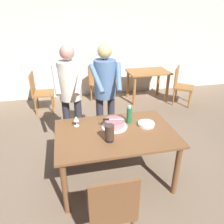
{
  "coord_description": "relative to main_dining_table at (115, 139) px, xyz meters",
  "views": [
    {
      "loc": [
        -0.56,
        -2.29,
        2.18
      ],
      "look_at": [
        0.01,
        0.27,
        0.9
      ],
      "focal_mm": 34.9,
      "sensor_mm": 36.0,
      "label": 1
    }
  ],
  "objects": [
    {
      "name": "back_wall",
      "position": [
        0.0,
        3.34,
        0.71
      ],
      "size": [
        10.0,
        0.12,
        2.7
      ],
      "primitive_type": "cube",
      "color": "silver",
      "rests_on": "ground_plane"
    },
    {
      "name": "background_chair_2",
      "position": [
        0.26,
        2.83,
        -0.15
      ],
      "size": [
        0.61,
        0.61,
        0.9
      ],
      "color": "#9E6633",
      "rests_on": "ground_plane"
    },
    {
      "name": "person_standing_beside",
      "position": [
        -0.5,
        0.74,
        0.43
      ],
      "size": [
        0.46,
        0.57,
        1.72
      ],
      "color": "#2D2D38",
      "rests_on": "ground_plane"
    },
    {
      "name": "cake_knife",
      "position": [
        -0.06,
        0.14,
        0.22
      ],
      "size": [
        0.27,
        0.07,
        0.02
      ],
      "color": "silver",
      "rests_on": "cake_on_platter"
    },
    {
      "name": "ground_plane",
      "position": [
        0.0,
        0.0,
        -0.64
      ],
      "size": [
        14.0,
        14.0,
        0.0
      ],
      "primitive_type": "plane",
      "color": "#7A6651"
    },
    {
      "name": "wine_glass_near",
      "position": [
        -0.47,
        0.27,
        0.21
      ],
      "size": [
        0.08,
        0.08,
        0.14
      ],
      "color": "silver",
      "rests_on": "main_dining_table"
    },
    {
      "name": "background_table",
      "position": [
        1.45,
        2.64,
        -0.07
      ],
      "size": [
        1.0,
        0.7,
        0.74
      ],
      "color": "#9E6633",
      "rests_on": "ground_plane"
    },
    {
      "name": "chair_near_side",
      "position": [
        -0.25,
        -0.87,
        -0.15
      ],
      "size": [
        0.45,
        0.45,
        0.9
      ],
      "color": "brown",
      "rests_on": "ground_plane"
    },
    {
      "name": "main_dining_table",
      "position": [
        0.0,
        0.0,
        0.0
      ],
      "size": [
        1.5,
        0.99,
        0.75
      ],
      "color": "brown",
      "rests_on": "ground_plane"
    },
    {
      "name": "hurricane_lamp",
      "position": [
        -0.12,
        -0.18,
        0.21
      ],
      "size": [
        0.11,
        0.11,
        0.21
      ],
      "color": "black",
      "rests_on": "main_dining_table"
    },
    {
      "name": "water_bottle",
      "position": [
        0.24,
        0.2,
        0.22
      ],
      "size": [
        0.07,
        0.07,
        0.25
      ],
      "color": "#1E6B38",
      "rests_on": "main_dining_table"
    },
    {
      "name": "background_chair_0",
      "position": [
        -1.13,
        2.47,
        -0.15
      ],
      "size": [
        0.46,
        0.46,
        0.9
      ],
      "color": "#9E6633",
      "rests_on": "ground_plane"
    },
    {
      "name": "cake_on_platter",
      "position": [
        0.01,
        0.12,
        0.16
      ],
      "size": [
        0.34,
        0.34,
        0.11
      ],
      "color": "silver",
      "rests_on": "main_dining_table"
    },
    {
      "name": "plate_stack",
      "position": [
        0.44,
        0.08,
        0.13
      ],
      "size": [
        0.22,
        0.22,
        0.04
      ],
      "color": "white",
      "rests_on": "main_dining_table"
    },
    {
      "name": "background_chair_1",
      "position": [
        2.14,
        2.2,
        -0.15
      ],
      "size": [
        0.62,
        0.62,
        0.9
      ],
      "color": "#9E6633",
      "rests_on": "ground_plane"
    },
    {
      "name": "person_cutting_cake",
      "position": [
        0.01,
        0.71,
        0.43
      ],
      "size": [
        0.47,
        0.56,
        1.72
      ],
      "color": "#2D2D38",
      "rests_on": "ground_plane"
    }
  ]
}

